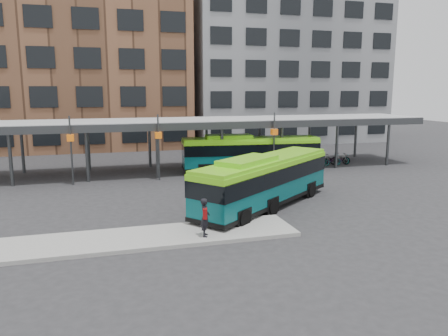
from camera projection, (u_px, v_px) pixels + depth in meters
ground at (239, 212)px, 23.68m from camera, size 120.00×120.00×0.00m
boarding_island at (142, 238)px, 19.34m from camera, size 14.00×3.00×0.18m
canopy at (189, 123)px, 35.13m from camera, size 40.00×6.53×4.80m
building_brick at (68, 49)px, 49.24m from camera, size 26.00×14.00×22.00m
building_grey at (281, 62)px, 56.48m from camera, size 24.00×14.00×20.00m
bus_front at (265, 180)px, 24.47m from camera, size 10.15×8.66×3.05m
bus_rear at (250, 152)px, 35.10m from camera, size 11.10×3.39×3.01m
pedestrian at (205, 217)px, 19.19m from camera, size 0.55×0.71×1.72m
bike_rack at (330, 160)px, 38.25m from camera, size 4.15×1.64×1.06m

